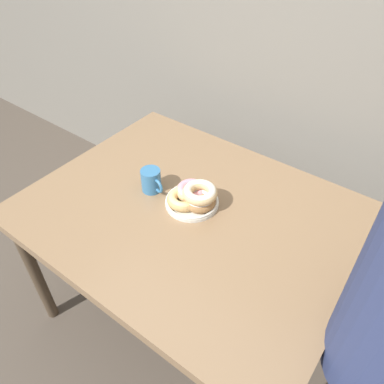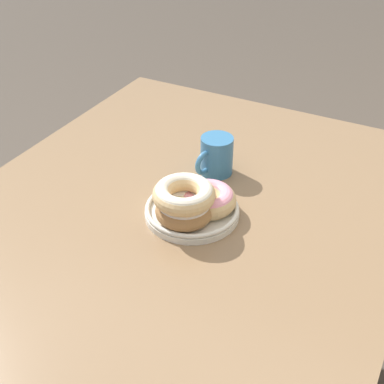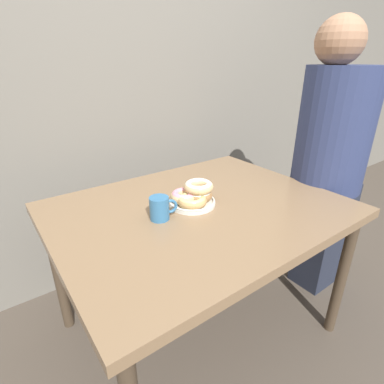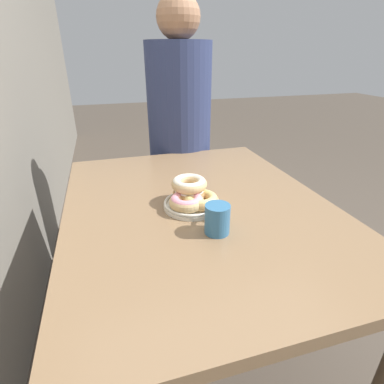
% 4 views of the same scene
% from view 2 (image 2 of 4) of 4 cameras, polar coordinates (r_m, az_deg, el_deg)
% --- Properties ---
extents(ground_plane, '(14.00, 14.00, 0.00)m').
position_cam_2_polar(ground_plane, '(1.81, -12.24, -17.00)').
color(ground_plane, '#4C4238').
extents(dining_table, '(1.21, 0.95, 0.71)m').
position_cam_2_polar(dining_table, '(1.19, -1.71, -4.98)').
color(dining_table, '#846647').
rests_on(dining_table, ground_plane).
extents(donut_plate, '(0.23, 0.23, 0.10)m').
position_cam_2_polar(donut_plate, '(1.12, -0.13, -0.95)').
color(donut_plate, silver).
rests_on(donut_plate, dining_table).
extents(coffee_mug, '(0.11, 0.08, 0.09)m').
position_cam_2_polar(coffee_mug, '(1.26, 2.56, 3.91)').
color(coffee_mug, teal).
rests_on(coffee_mug, dining_table).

